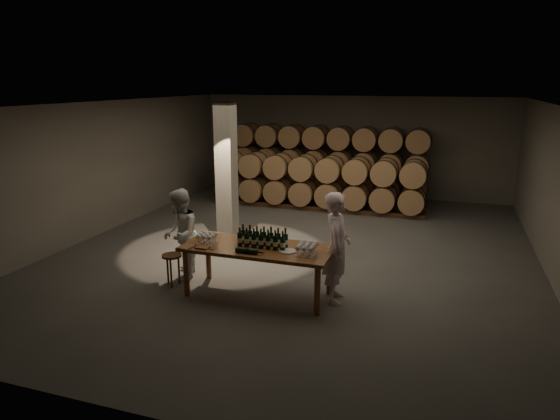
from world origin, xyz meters
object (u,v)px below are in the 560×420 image
(person_man, at_px, (337,247))
(bottle_cluster, at_px, (262,240))
(stool, at_px, (172,260))
(person_woman, at_px, (180,234))
(plate, at_px, (288,251))
(tasting_table, at_px, (258,252))
(notebook_near, at_px, (203,247))

(person_man, bearing_deg, bottle_cluster, 91.13)
(bottle_cluster, bearing_deg, stool, -176.12)
(bottle_cluster, relative_size, person_woman, 0.50)
(plate, relative_size, stool, 0.48)
(bottle_cluster, relative_size, plate, 3.04)
(plate, distance_m, person_woman, 2.28)
(stool, bearing_deg, person_woman, 95.16)
(tasting_table, relative_size, stool, 4.33)
(notebook_near, distance_m, stool, 0.93)
(bottle_cluster, relative_size, person_man, 0.46)
(plate, bearing_deg, stool, -179.35)
(tasting_table, xyz_separation_m, bottle_cluster, (0.09, -0.00, 0.23))
(plate, xyz_separation_m, person_man, (0.77, 0.31, 0.05))
(notebook_near, xyz_separation_m, person_man, (2.20, 0.60, 0.04))
(person_woman, bearing_deg, tasting_table, 59.12)
(person_man, height_order, person_woman, person_man)
(tasting_table, height_order, person_woman, person_woman)
(plate, bearing_deg, notebook_near, -168.54)
(bottle_cluster, relative_size, stool, 1.45)
(tasting_table, bearing_deg, stool, -175.87)
(bottle_cluster, distance_m, person_man, 1.27)
(person_woman, bearing_deg, stool, -16.21)
(tasting_table, xyz_separation_m, person_man, (1.34, 0.22, 0.16))
(tasting_table, relative_size, plate, 9.09)
(tasting_table, xyz_separation_m, notebook_near, (-0.86, -0.38, 0.12))
(notebook_near, bearing_deg, person_man, 16.70)
(plate, height_order, notebook_near, notebook_near)
(tasting_table, height_order, bottle_cluster, bottle_cluster)
(tasting_table, bearing_deg, person_man, 9.18)
(bottle_cluster, height_order, plate, bottle_cluster)
(notebook_near, distance_m, person_man, 2.28)
(tasting_table, bearing_deg, person_woman, 170.49)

